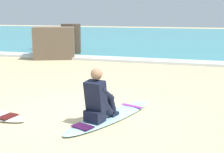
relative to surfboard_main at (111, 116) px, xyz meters
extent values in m
plane|color=#CCB584|center=(-0.73, 0.08, -0.04)|extent=(80.00, 80.00, 0.00)
cube|color=teal|center=(-0.73, 20.74, 0.01)|extent=(80.00, 28.00, 0.10)
cube|color=white|center=(-0.73, 7.04, 0.02)|extent=(80.00, 0.90, 0.11)
ellipsoid|color=#9ED1E5|center=(0.00, 0.00, 0.00)|extent=(1.32, 2.54, 0.07)
cube|color=purple|center=(0.23, 0.66, 0.04)|extent=(0.48, 0.25, 0.01)
cube|color=#351037|center=(-0.27, -0.75, 0.04)|extent=(0.42, 0.35, 0.01)
cube|color=black|center=(-0.16, -0.45, 0.14)|extent=(0.37, 0.33, 0.20)
cylinder|color=black|center=(-0.21, -0.25, 0.29)|extent=(0.25, 0.43, 0.43)
cylinder|color=black|center=(-0.17, -0.05, 0.26)|extent=(0.18, 0.28, 0.42)
cube|color=black|center=(-0.16, 0.02, 0.07)|extent=(0.15, 0.24, 0.05)
cylinder|color=black|center=(-0.02, -0.30, 0.29)|extent=(0.25, 0.43, 0.43)
cylinder|color=black|center=(0.05, -0.10, 0.26)|extent=(0.18, 0.28, 0.42)
cube|color=black|center=(0.07, -0.04, 0.07)|extent=(0.15, 0.24, 0.05)
cube|color=black|center=(-0.15, -0.41, 0.49)|extent=(0.40, 0.37, 0.57)
sphere|color=#A37556|center=(-0.14, -0.38, 0.88)|extent=(0.21, 0.21, 0.21)
cylinder|color=black|center=(-0.25, -0.23, 0.52)|extent=(0.18, 0.41, 0.31)
cylinder|color=black|center=(0.02, -0.30, 0.52)|extent=(0.18, 0.41, 0.31)
cube|color=#4A1311|center=(-1.80, -0.68, 0.04)|extent=(0.30, 0.40, 0.01)
cube|color=#756656|center=(-5.44, 7.79, 0.53)|extent=(0.81, 1.38, 1.13)
cube|color=brown|center=(-5.82, 8.58, 0.22)|extent=(1.15, 1.05, 0.52)
cube|color=brown|center=(-4.60, 8.12, 0.70)|extent=(1.08, 1.03, 1.47)
cube|color=brown|center=(-4.81, 6.85, 0.65)|extent=(2.06, 1.80, 1.37)
cube|color=brown|center=(-6.01, 8.84, 0.57)|extent=(1.67, 1.64, 1.20)
camera|label=1|loc=(1.73, -5.36, 1.92)|focal=49.95mm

